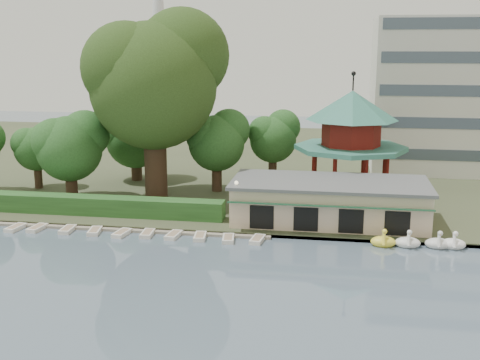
% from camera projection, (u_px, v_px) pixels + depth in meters
% --- Properties ---
extents(ground_plane, '(220.00, 220.00, 0.00)m').
position_uv_depth(ground_plane, '(163.00, 317.00, 38.27)').
color(ground_plane, slate).
rests_on(ground_plane, ground).
extents(shore, '(220.00, 70.00, 0.40)m').
position_uv_depth(shore, '(264.00, 161.00, 88.27)').
color(shore, '#424930').
rests_on(shore, ground).
extents(embankment, '(220.00, 0.60, 0.30)m').
position_uv_depth(embankment, '(217.00, 233.00, 54.88)').
color(embankment, gray).
rests_on(embankment, ground).
extents(dock, '(34.00, 1.60, 0.24)m').
position_uv_depth(dock, '(92.00, 227.00, 56.69)').
color(dock, gray).
rests_on(dock, ground).
extents(boathouse, '(18.60, 9.39, 3.90)m').
position_uv_depth(boathouse, '(329.00, 201.00, 57.31)').
color(boathouse, beige).
rests_on(boathouse, shore).
extents(pavilion, '(12.40, 12.40, 13.50)m').
position_uv_depth(pavilion, '(351.00, 133.00, 65.51)').
color(pavilion, beige).
rests_on(pavilion, shore).
extents(hedge, '(30.00, 2.00, 1.80)m').
position_uv_depth(hedge, '(77.00, 205.00, 60.08)').
color(hedge, '#2A5B25').
rests_on(hedge, shore).
extents(lamp_post, '(0.36, 0.36, 4.28)m').
position_uv_depth(lamp_post, '(236.00, 195.00, 55.58)').
color(lamp_post, black).
rests_on(lamp_post, shore).
extents(big_tree, '(14.96, 13.94, 20.49)m').
position_uv_depth(big_tree, '(155.00, 76.00, 63.80)').
color(big_tree, '#3A281C').
rests_on(big_tree, shore).
extents(small_trees, '(39.14, 17.37, 9.63)m').
position_uv_depth(small_trees, '(124.00, 140.00, 69.30)').
color(small_trees, '#3A281C').
rests_on(small_trees, shore).
extents(moored_rowboats, '(32.25, 2.80, 0.36)m').
position_uv_depth(moored_rowboats, '(92.00, 231.00, 55.25)').
color(moored_rowboats, silver).
rests_on(moored_rowboats, ground).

